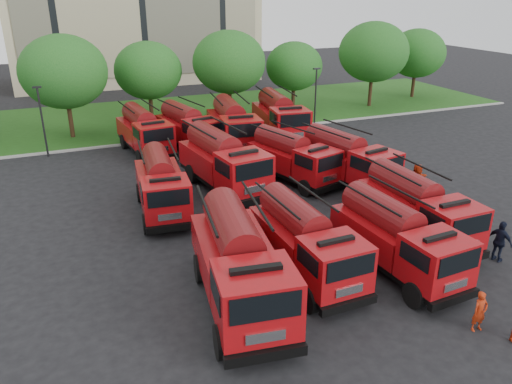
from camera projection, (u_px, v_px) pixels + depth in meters
ground at (268, 232)px, 25.24m from camera, size 140.00×140.00×0.00m
lawn at (159, 116)px, 47.44m from camera, size 70.00×16.00×0.12m
curb at (180, 138)px, 40.52m from camera, size 70.00×0.30×0.14m
tree_2 at (64, 72)px, 38.77m from camera, size 6.72×6.72×8.22m
tree_3 at (148, 71)px, 43.62m from camera, size 5.88×5.88×7.19m
tree_4 at (229, 62)px, 44.59m from camera, size 6.55×6.55×8.01m
tree_5 at (294, 66)px, 48.23m from camera, size 5.46×5.46×6.68m
tree_6 at (374, 52)px, 49.32m from camera, size 6.89×6.89×8.42m
tree_7 at (417, 53)px, 53.74m from camera, size 6.05×6.05×7.39m
lamp_post_0 at (42, 118)px, 35.33m from camera, size 0.60×0.25×5.11m
lamp_post_1 at (316, 94)px, 43.05m from camera, size 0.60×0.25×5.11m
fire_truck_0 at (239, 264)px, 18.89m from camera, size 3.76×8.12×3.56m
fire_truck_1 at (305, 241)px, 21.00m from camera, size 2.68×6.97×3.15m
fire_truck_2 at (396, 238)px, 21.27m from camera, size 2.87×7.01×3.13m
fire_truck_3 at (417, 207)px, 24.15m from camera, size 2.63×7.01×3.18m
fire_truck_4 at (161, 185)px, 27.00m from camera, size 3.07×7.07×3.13m
fire_truck_5 at (223, 161)px, 29.91m from camera, size 3.72×8.08×3.54m
fire_truck_6 at (292, 157)px, 31.37m from camera, size 4.04×7.12×3.07m
fire_truck_7 at (347, 159)px, 30.77m from camera, size 3.80×7.47×3.25m
fire_truck_8 at (144, 131)px, 36.67m from camera, size 3.22×7.36×3.25m
fire_truck_9 at (188, 128)px, 37.64m from camera, size 3.83×7.44×3.23m
fire_truck_10 at (233, 126)px, 37.56m from camera, size 3.64×8.10×3.56m
fire_truck_11 at (280, 117)px, 40.07m from camera, size 3.65×8.10×3.56m
firefighter_0 at (476, 330)px, 18.07m from camera, size 0.59×0.45×1.57m
firefighter_2 at (496, 261)px, 22.61m from camera, size 0.87×1.25×1.95m
firefighter_4 at (307, 242)px, 24.21m from camera, size 0.95×1.10×1.91m
firefighter_5 at (414, 195)px, 29.72m from camera, size 1.87×0.92×1.96m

